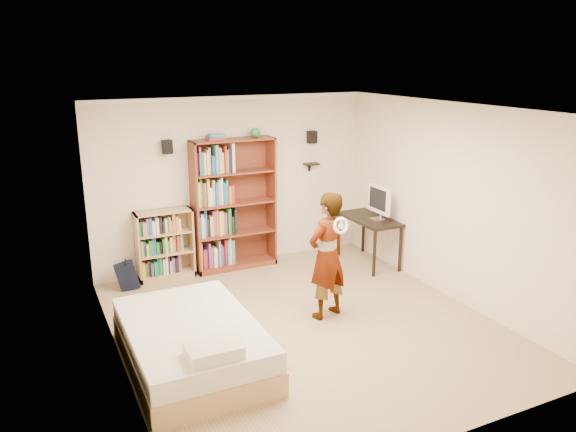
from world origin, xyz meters
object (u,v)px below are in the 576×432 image
object	(u,v)px
person	(327,256)
daybed	(192,338)
tall_bookshelf	(234,205)
low_bookshelf	(165,245)
computer_desk	(369,241)

from	to	relation	value
person	daybed	bearing A→B (deg)	-5.19
tall_bookshelf	person	bearing A→B (deg)	-78.57
low_bookshelf	daybed	xyz separation A→B (m)	(-0.36, -2.62, -0.22)
tall_bookshelf	low_bookshelf	world-z (taller)	tall_bookshelf
computer_desk	person	world-z (taller)	person
daybed	person	size ratio (longest dim) A/B	1.26
person	low_bookshelf	bearing A→B (deg)	-71.95
tall_bookshelf	low_bookshelf	bearing A→B (deg)	178.39
computer_desk	daybed	world-z (taller)	computer_desk
tall_bookshelf	computer_desk	world-z (taller)	tall_bookshelf
tall_bookshelf	low_bookshelf	size ratio (longest dim) A/B	1.95
computer_desk	daybed	size ratio (longest dim) A/B	0.54
tall_bookshelf	computer_desk	size ratio (longest dim) A/B	1.82
person	tall_bookshelf	bearing A→B (deg)	-95.61
tall_bookshelf	low_bookshelf	xyz separation A→B (m)	(-1.12, 0.03, -0.50)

